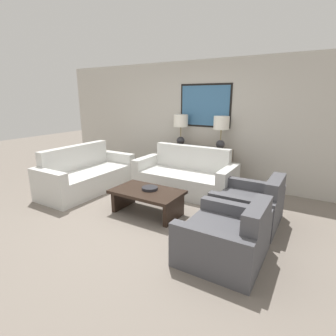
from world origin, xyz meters
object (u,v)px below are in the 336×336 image
Objects in this scene: table_lamp_left at (181,125)px; armchair_near_back_wall at (250,207)px; table_lamp_right at (221,127)px; decorative_bowl at (150,188)px; armchair_near_camera at (226,239)px; coffee_table at (147,197)px; couch_by_back_wall at (185,177)px; couch_by_side at (87,176)px; console_table at (199,166)px.

table_lamp_left reaches higher than armchair_near_back_wall.
decorative_bowl is at bearing -105.58° from table_lamp_right.
coffee_table is at bearing 160.40° from armchair_near_camera.
couch_by_back_wall is at bearing -125.81° from table_lamp_right.
coffee_table is 0.14m from decorative_bowl.
couch_by_back_wall is 1.00× the size of couch_by_side.
armchair_near_camera is (1.95, -2.45, -1.02)m from table_lamp_left.
couch_by_back_wall is (0.47, -0.65, -0.98)m from table_lamp_left.
decorative_bowl is (0.43, -1.85, -0.86)m from table_lamp_left.
couch_by_back_wall is at bearing 154.67° from armchair_near_back_wall.
armchair_near_back_wall reaches higher than coffee_table.
table_lamp_left is at bearing 102.28° from coffee_table.
console_table is at bearing 180.00° from table_lamp_right.
table_lamp_right reaches higher than decorative_bowl.
table_lamp_left is at bearing 180.00° from table_lamp_right.
coffee_table is at bearing -105.51° from table_lamp_right.
table_lamp_right reaches higher than coffee_table.
armchair_near_camera is at bearing -14.35° from couch_by_side.
armchair_near_back_wall is (1.53, 0.49, -0.16)m from decorative_bowl.
table_lamp_left is at bearing 125.81° from couch_by_back_wall.
decorative_bowl is at bearing -91.34° from console_table.
table_lamp_left reaches higher than couch_by_back_wall.
coffee_table is 1.16× the size of armchair_near_camera.
armchair_near_back_wall is (1.01, -1.36, -1.02)m from table_lamp_right.
console_table is at bearing 90.00° from couch_by_back_wall.
table_lamp_left is 2.59m from armchair_near_back_wall.
couch_by_side is 1.73× the size of coffee_table.
table_lamp_left is 0.70× the size of armchair_near_back_wall.
armchair_near_back_wall is (3.29, 0.26, -0.04)m from couch_by_side.
decorative_bowl reaches higher than coffee_table.
decorative_bowl is at bearing -7.57° from couch_by_side.
couch_by_side reaches higher than armchair_near_back_wall.
couch_by_side is (-1.80, -1.61, -0.10)m from console_table.
console_table is 0.69× the size of couch_by_back_wall.
armchair_near_back_wall is at bearing 90.00° from armchair_near_camera.
couch_by_side is at bearing 172.43° from decorative_bowl.
couch_by_side is 2.01× the size of armchair_near_back_wall.
table_lamp_right reaches higher than console_table.
couch_by_back_wall is 1.20m from decorative_bowl.
armchair_near_back_wall is (1.95, -1.36, -1.02)m from table_lamp_left.
console_table is at bearing 0.00° from table_lamp_left.
couch_by_back_wall is (-0.47, -0.65, -0.98)m from table_lamp_right.
armchair_near_back_wall reaches higher than decorative_bowl.
armchair_near_camera is (1.48, -2.45, -0.15)m from console_table.
coffee_table is at bearing -91.71° from console_table.
coffee_table is 1.16× the size of armchair_near_back_wall.
couch_by_side is (-1.33, -1.61, -0.98)m from table_lamp_left.
table_lamp_left is at bearing 128.55° from armchair_near_camera.
decorative_bowl is at bearing 158.31° from armchair_near_camera.
couch_by_side is 3.30m from armchair_near_back_wall.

